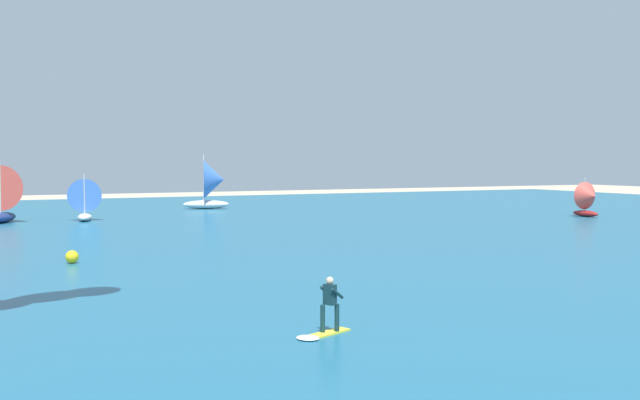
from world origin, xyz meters
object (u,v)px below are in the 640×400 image
(sailboat_far_left, at_px, (85,199))
(sailboat_near_shore, at_px, (589,199))
(kitesurfer, at_px, (325,314))
(sailboat_leading, at_px, (4,193))
(marker_buoy, at_px, (72,257))
(sailboat_trailing, at_px, (212,184))

(sailboat_far_left, relative_size, sailboat_near_shore, 1.13)
(kitesurfer, xyz_separation_m, sailboat_near_shore, (40.88, 29.77, 1.01))
(kitesurfer, distance_m, sailboat_leading, 46.92)
(kitesurfer, height_order, sailboat_leading, sailboat_leading)
(sailboat_far_left, relative_size, sailboat_leading, 0.75)
(kitesurfer, distance_m, marker_buoy, 19.26)
(marker_buoy, bearing_deg, sailboat_far_left, 80.90)
(sailboat_trailing, height_order, sailboat_leading, sailboat_trailing)
(sailboat_far_left, height_order, sailboat_trailing, sailboat_trailing)
(marker_buoy, bearing_deg, sailboat_leading, 94.03)
(sailboat_near_shore, distance_m, sailboat_leading, 50.45)
(marker_buoy, bearing_deg, sailboat_near_shore, 13.68)
(kitesurfer, relative_size, sailboat_trailing, 0.35)
(kitesurfer, bearing_deg, sailboat_trailing, 76.07)
(sailboat_near_shore, bearing_deg, sailboat_far_left, 159.34)
(kitesurfer, xyz_separation_m, sailboat_far_left, (-0.52, 45.38, 1.21))
(sailboat_trailing, bearing_deg, kitesurfer, -103.93)
(kitesurfer, height_order, marker_buoy, kitesurfer)
(sailboat_near_shore, xyz_separation_m, sailboat_trailing, (-27.18, 25.43, 1.00))
(kitesurfer, xyz_separation_m, sailboat_trailing, (13.69, 55.19, 2.01))
(sailboat_near_shore, distance_m, sailboat_trailing, 37.24)
(sailboat_far_left, distance_m, sailboat_trailing, 17.29)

